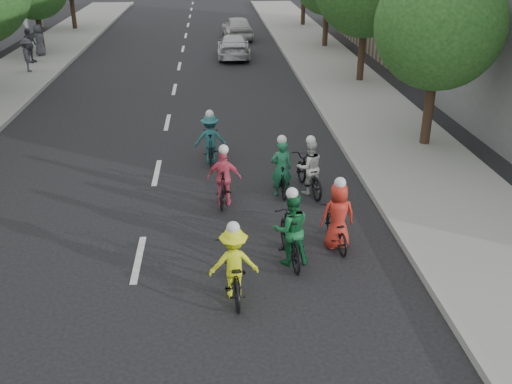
{
  "coord_description": "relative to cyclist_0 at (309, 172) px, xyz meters",
  "views": [
    {
      "loc": [
        1.76,
        -11.02,
        6.6
      ],
      "look_at": [
        2.7,
        1.2,
        1.0
      ],
      "focal_mm": 40.0,
      "sensor_mm": 36.0,
      "label": 1
    }
  ],
  "objects": [
    {
      "name": "sidewalk_right",
      "position": [
        3.67,
        6.7,
        -0.52
      ],
      "size": [
        4.0,
        80.0,
        0.15
      ],
      "primitive_type": "cube",
      "color": "gray",
      "rests_on": "ground"
    },
    {
      "name": "cyclist_4",
      "position": [
        -2.27,
        -4.78,
        0.01
      ],
      "size": [
        1.0,
        1.89,
        1.66
      ],
      "rotation": [
        0.0,
        0.0,
        3.19
      ],
      "color": "black",
      "rests_on": "ground"
    },
    {
      "name": "ground",
      "position": [
        -4.33,
        -3.3,
        -0.6
      ],
      "size": [
        120.0,
        120.0,
        0.0
      ],
      "primitive_type": "plane",
      "color": "black",
      "rests_on": "ground"
    },
    {
      "name": "cyclist_5",
      "position": [
        -0.79,
        -0.12,
        0.0
      ],
      "size": [
        0.61,
        1.51,
        1.74
      ],
      "rotation": [
        0.0,
        0.0,
        3.23
      ],
      "color": "black",
      "rests_on": "ground"
    },
    {
      "name": "cyclist_3",
      "position": [
        0.15,
        -3.01,
        0.0
      ],
      "size": [
        0.81,
        1.65,
        1.73
      ],
      "rotation": [
        0.0,
        0.0,
        3.22
      ],
      "color": "black",
      "rests_on": "ground"
    },
    {
      "name": "cyclist_6",
      "position": [
        -1.0,
        -3.62,
        0.08
      ],
      "size": [
        0.85,
        1.9,
        1.79
      ],
      "rotation": [
        0.0,
        0.0,
        3.24
      ],
      "color": "black",
      "rests_on": "ground"
    },
    {
      "name": "spectator_2",
      "position": [
        -12.32,
        19.5,
        0.42
      ],
      "size": [
        0.71,
        0.94,
        1.73
      ],
      "primitive_type": "imported",
      "rotation": [
        0.0,
        0.0,
        1.77
      ],
      "color": "#4A4C56",
      "rests_on": "sidewalk_left"
    },
    {
      "name": "cyclist_2",
      "position": [
        -2.69,
        2.48,
        0.06
      ],
      "size": [
        1.01,
        1.65,
        1.7
      ],
      "rotation": [
        0.0,
        0.0,
        3.13
      ],
      "color": "black",
      "rests_on": "ground"
    },
    {
      "name": "spectator_0",
      "position": [
        -11.78,
        15.3,
        0.38
      ],
      "size": [
        0.91,
        1.2,
        1.65
      ],
      "primitive_type": "imported",
      "rotation": [
        0.0,
        0.0,
        1.89
      ],
      "color": "#4B4A57",
      "rests_on": "sidewalk_left"
    },
    {
      "name": "curb_right",
      "position": [
        1.72,
        6.7,
        -0.51
      ],
      "size": [
        0.18,
        80.0,
        0.18
      ],
      "primitive_type": "cube",
      "color": "#999993",
      "rests_on": "ground"
    },
    {
      "name": "follow_car_trail",
      "position": [
        -0.8,
        25.15,
        0.15
      ],
      "size": [
        2.17,
        4.55,
        1.5
      ],
      "primitive_type": "imported",
      "rotation": [
        0.0,
        0.0,
        3.23
      ],
      "color": "silver",
      "rests_on": "ground"
    },
    {
      "name": "follow_car_lead",
      "position": [
        -1.3,
        18.83,
        0.05
      ],
      "size": [
        1.91,
        4.51,
        1.3
      ],
      "primitive_type": "imported",
      "rotation": [
        0.0,
        0.0,
        3.12
      ],
      "color": "silver",
      "rests_on": "ground"
    },
    {
      "name": "cyclist_1",
      "position": [
        -2.34,
        -0.57,
        0.02
      ],
      "size": [
        0.94,
        1.7,
        1.68
      ],
      "rotation": [
        0.0,
        0.0,
        2.99
      ],
      "color": "black",
      "rests_on": "ground"
    },
    {
      "name": "tree_r_0",
      "position": [
        4.47,
        3.3,
        3.37
      ],
      "size": [
        4.0,
        4.0,
        5.97
      ],
      "color": "black",
      "rests_on": "ground"
    },
    {
      "name": "cyclist_0",
      "position": [
        0.0,
        0.0,
        0.0
      ],
      "size": [
        1.01,
        2.02,
        1.67
      ],
      "rotation": [
        0.0,
        0.0,
        3.32
      ],
      "color": "black",
      "rests_on": "ground"
    },
    {
      "name": "curb_left",
      "position": [
        -10.38,
        6.7,
        -0.51
      ],
      "size": [
        0.18,
        80.0,
        0.18
      ],
      "primitive_type": "cube",
      "color": "#999993",
      "rests_on": "ground"
    },
    {
      "name": "spectator_1",
      "position": [
        -12.32,
        17.56,
        0.46
      ],
      "size": [
        0.83,
        1.16,
        1.82
      ],
      "primitive_type": "imported",
      "rotation": [
        0.0,
        0.0,
        1.17
      ],
      "color": "#484753",
      "rests_on": "sidewalk_left"
    }
  ]
}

